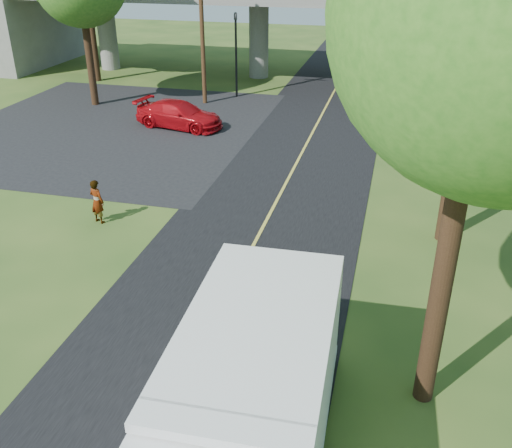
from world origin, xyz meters
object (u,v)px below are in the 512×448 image
(step_van, at_px, (249,410))
(red_sedan, at_px, (179,115))
(pedestrian, at_px, (97,201))
(utility_pole, at_px, (202,26))
(traffic_signal, at_px, (236,46))

(step_van, height_order, red_sedan, step_van)
(pedestrian, bearing_deg, step_van, 150.09)
(utility_pole, bearing_deg, traffic_signal, 53.13)
(red_sedan, distance_m, pedestrian, 11.67)
(pedestrian, bearing_deg, traffic_signal, -70.83)
(step_van, height_order, pedestrian, step_van)
(traffic_signal, xyz_separation_m, utility_pole, (-1.50, -2.00, 1.40))
(pedestrian, bearing_deg, utility_pole, -65.68)
(traffic_signal, bearing_deg, utility_pole, -126.87)
(red_sedan, bearing_deg, utility_pole, 13.75)
(traffic_signal, distance_m, step_van, 29.26)
(red_sedan, bearing_deg, pedestrian, -163.04)
(step_van, bearing_deg, utility_pole, 108.56)
(red_sedan, relative_size, pedestrian, 2.95)
(traffic_signal, height_order, utility_pole, utility_pole)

